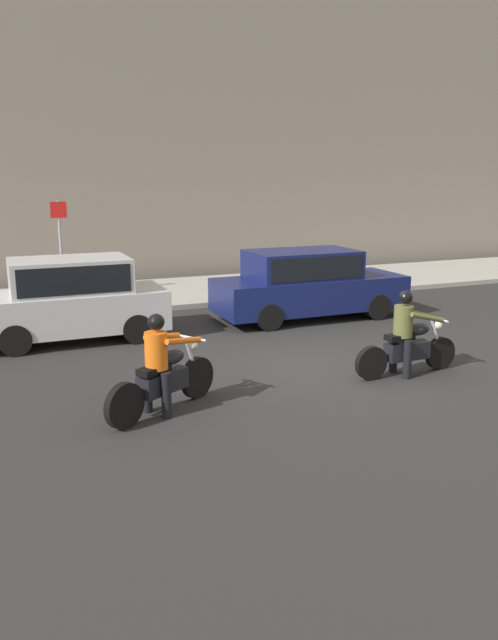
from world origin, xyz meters
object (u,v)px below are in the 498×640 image
(motorcycle_with_rider_orange_stripe, at_px, (162,372))
(parked_sedan_navy, at_px, (307,284))
(motorcycle_with_rider_olive, at_px, (407,340))
(street_sign_post, at_px, (60,239))
(parked_hatchback_silver, at_px, (72,298))

(motorcycle_with_rider_orange_stripe, bearing_deg, parked_sedan_navy, 43.99)
(motorcycle_with_rider_orange_stripe, xyz_separation_m, motorcycle_with_rider_olive, (4.54, 0.11, -0.00))
(parked_sedan_navy, xyz_separation_m, street_sign_post, (-5.35, 4.62, 0.87))
(parked_hatchback_silver, bearing_deg, parked_sedan_navy, -0.45)
(street_sign_post, bearing_deg, parked_hatchback_silver, -94.22)
(motorcycle_with_rider_orange_stripe, xyz_separation_m, parked_sedan_navy, (5.01, 4.84, 0.25))
(motorcycle_with_rider_orange_stripe, distance_m, parked_sedan_navy, 6.97)
(motorcycle_with_rider_orange_stripe, xyz_separation_m, street_sign_post, (-0.34, 9.46, 1.12))
(motorcycle_with_rider_orange_stripe, relative_size, parked_hatchback_silver, 0.50)
(motorcycle_with_rider_olive, xyz_separation_m, parked_sedan_navy, (0.47, 4.72, 0.25))
(parked_sedan_navy, xyz_separation_m, parked_hatchback_silver, (-5.69, 0.05, 0.05))
(parked_sedan_navy, height_order, parked_hatchback_silver, parked_hatchback_silver)
(motorcycle_with_rider_olive, bearing_deg, street_sign_post, 117.58)
(street_sign_post, bearing_deg, motorcycle_with_rider_olive, -62.42)
(parked_hatchback_silver, bearing_deg, street_sign_post, 85.78)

